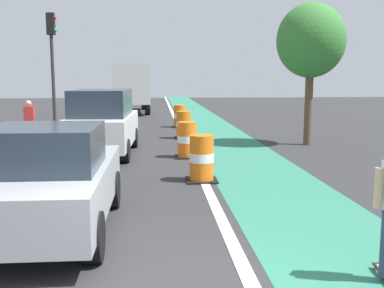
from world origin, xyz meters
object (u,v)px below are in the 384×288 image
object	(u,v)px
traffic_barrel_front	(202,159)
delivery_truck_down_block	(130,86)
parked_sedan_nearest	(49,181)
traffic_barrel_far	(180,116)
traffic_barrel_mid	(187,140)
traffic_light_corner	(52,52)
pedestrian_crossing	(30,121)
traffic_barrel_back	(184,125)
street_tree_sidewalk	(311,41)
parked_suv_second	(103,122)

from	to	relation	value
traffic_barrel_front	delivery_truck_down_block	size ratio (longest dim) A/B	0.14
parked_sedan_nearest	traffic_barrel_far	world-z (taller)	parked_sedan_nearest
traffic_barrel_front	traffic_barrel_mid	size ratio (longest dim) A/B	1.00
traffic_barrel_far	traffic_light_corner	xyz separation A→B (m)	(-5.52, -1.95, 2.97)
traffic_barrel_mid	traffic_light_corner	xyz separation A→B (m)	(-5.31, 6.44, 2.97)
traffic_barrel_far	traffic_barrel_front	bearing A→B (deg)	-90.38
traffic_barrel_front	traffic_barrel_far	xyz separation A→B (m)	(0.08, 11.57, 0.00)
traffic_barrel_front	pedestrian_crossing	world-z (taller)	pedestrian_crossing
delivery_truck_down_block	traffic_barrel_front	bearing A→B (deg)	-82.43
traffic_barrel_front	traffic_light_corner	distance (m)	11.45
traffic_barrel_back	street_tree_sidewalk	distance (m)	5.76
traffic_barrel_mid	traffic_barrel_far	size ratio (longest dim) A/B	1.00
street_tree_sidewalk	delivery_truck_down_block	bearing A→B (deg)	114.49
traffic_light_corner	street_tree_sidewalk	distance (m)	10.68
traffic_barrel_back	traffic_light_corner	world-z (taller)	traffic_light_corner
parked_sedan_nearest	traffic_barrel_front	size ratio (longest dim) A/B	3.77
traffic_light_corner	street_tree_sidewalk	size ratio (longest dim) A/B	1.02
traffic_barrel_mid	delivery_truck_down_block	size ratio (longest dim) A/B	0.14
traffic_barrel_mid	traffic_barrel_back	bearing A→B (deg)	87.94
traffic_light_corner	pedestrian_crossing	xyz separation A→B (m)	(-0.11, -3.57, -2.64)
pedestrian_crossing	traffic_barrel_front	bearing A→B (deg)	-47.50
delivery_truck_down_block	traffic_light_corner	bearing A→B (deg)	-102.62
street_tree_sidewalk	pedestrian_crossing	bearing A→B (deg)	176.51
parked_suv_second	traffic_light_corner	world-z (taller)	traffic_light_corner
traffic_barrel_far	traffic_light_corner	size ratio (longest dim) A/B	0.21
traffic_barrel_back	street_tree_sidewalk	world-z (taller)	street_tree_sidewalk
traffic_barrel_far	pedestrian_crossing	world-z (taller)	pedestrian_crossing
traffic_barrel_mid	delivery_truck_down_block	xyz separation A→B (m)	(-2.70, 18.11, 1.31)
parked_sedan_nearest	street_tree_sidewalk	xyz separation A→B (m)	(7.10, 8.80, 2.83)
street_tree_sidewalk	parked_suv_second	bearing A→B (deg)	-167.95
traffic_barrel_front	traffic_barrel_far	distance (m)	11.57
pedestrian_crossing	traffic_light_corner	bearing A→B (deg)	88.24
parked_suv_second	traffic_barrel_mid	bearing A→B (deg)	-16.14
parked_sedan_nearest	parked_suv_second	distance (m)	7.28
parked_sedan_nearest	street_tree_sidewalk	distance (m)	11.66
traffic_barrel_back	pedestrian_crossing	distance (m)	5.78
traffic_barrel_far	pedestrian_crossing	xyz separation A→B (m)	(-5.63, -5.51, 0.33)
pedestrian_crossing	traffic_barrel_back	bearing A→B (deg)	14.73
traffic_barrel_front	traffic_barrel_mid	xyz separation A→B (m)	(-0.13, 3.18, 0.00)
pedestrian_crossing	parked_suv_second	bearing A→B (deg)	-36.97
traffic_barrel_far	pedestrian_crossing	bearing A→B (deg)	-135.60
traffic_barrel_far	traffic_light_corner	bearing A→B (deg)	-160.57
parked_suv_second	street_tree_sidewalk	distance (m)	7.74
traffic_barrel_back	delivery_truck_down_block	xyz separation A→B (m)	(-2.85, 13.77, 1.31)
traffic_light_corner	pedestrian_crossing	world-z (taller)	traffic_light_corner
parked_sedan_nearest	traffic_barrel_mid	bearing A→B (deg)	68.37
delivery_truck_down_block	traffic_barrel_back	bearing A→B (deg)	-78.29
traffic_barrel_mid	pedestrian_crossing	world-z (taller)	pedestrian_crossing
traffic_barrel_mid	street_tree_sidewalk	distance (m)	5.95
traffic_barrel_mid	traffic_barrel_front	bearing A→B (deg)	-87.66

